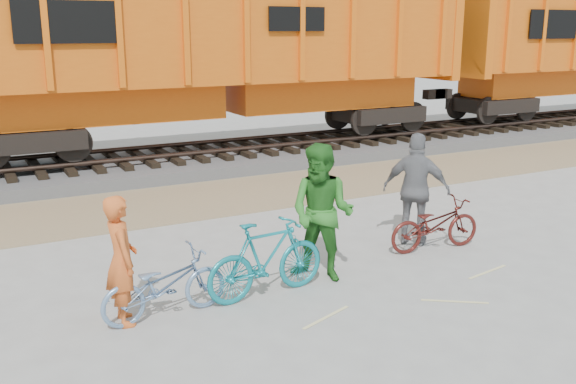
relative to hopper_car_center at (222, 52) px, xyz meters
name	(u,v)px	position (x,y,z in m)	size (l,w,h in m)	color
ground	(356,282)	(-1.68, -9.00, -3.01)	(120.00, 120.00, 0.00)	#9E9E99
gravel_strip	(216,197)	(-1.68, -3.50, -3.00)	(120.00, 3.00, 0.02)	#9A815F
ballast_bed	(166,163)	(-1.68, 0.00, -2.86)	(120.00, 4.00, 0.30)	slate
track	(166,151)	(-1.68, 0.00, -2.53)	(120.00, 2.60, 0.24)	black
hopper_car_center	(222,52)	(0.00, 0.00, 0.00)	(14.00, 3.13, 4.65)	black
bicycle_blue	(165,285)	(-4.49, -8.80, -2.57)	(0.58, 1.68, 0.88)	#6889B1
bicycle_teal	(266,259)	(-3.05, -8.82, -2.46)	(0.51, 1.82, 1.09)	#127E89
bicycle_maroon	(435,224)	(0.28, -8.40, -2.57)	(0.58, 1.67, 0.88)	#4B1713
person_solo	(121,260)	(-4.99, -8.70, -2.18)	(0.60, 0.40, 1.65)	#CF5923
person_man	(322,213)	(-2.05, -8.62, -2.00)	(0.98, 0.77, 2.02)	#266B21
person_woman	(416,189)	(0.18, -8.00, -2.04)	(1.13, 0.47, 1.92)	slate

